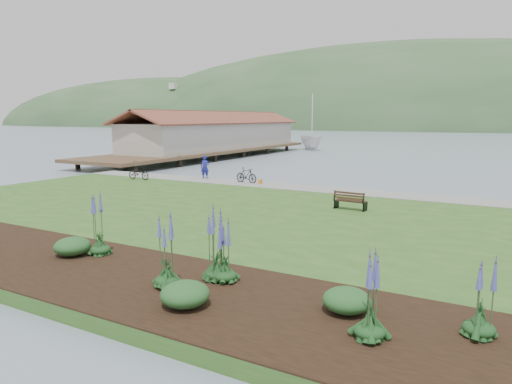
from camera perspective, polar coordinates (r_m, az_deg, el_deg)
ground at (r=21.83m, az=-1.40°, el=-2.98°), size 600.00×600.00×0.00m
lawn at (r=20.12m, az=-4.27°, el=-3.48°), size 34.00×20.00×0.40m
shoreline_path at (r=27.83m, az=5.78°, el=0.51°), size 34.00×2.20×0.03m
garden_bed at (r=12.34m, az=-12.57°, el=-10.94°), size 24.00×4.40×0.04m
pier_pavilion at (r=55.32m, az=-4.97°, el=7.19°), size 8.00×36.00×5.40m
park_bench at (r=21.56m, az=11.66°, el=-1.03°), size 1.49×0.69×0.90m
person at (r=31.92m, az=-6.40°, el=3.34°), size 0.81×0.67×1.92m
bicycle_a at (r=32.45m, az=-14.45°, el=2.30°), size 0.65×1.75×0.91m
bicycle_b at (r=29.84m, az=-1.22°, el=2.09°), size 0.73×1.71×1.00m
sailboat at (r=66.84m, az=6.96°, el=5.24°), size 13.81×13.81×25.52m
pannier at (r=29.28m, az=0.54°, el=1.29°), size 0.25×0.34×0.33m
echium_0 at (r=11.63m, az=-11.13°, el=-7.67°), size 0.62×0.62×2.08m
echium_1 at (r=11.87m, az=-3.95°, el=-8.18°), size 0.62×0.62×1.75m
echium_2 at (r=9.18m, az=14.14°, el=-13.45°), size 0.62×0.62×1.76m
echium_3 at (r=10.00m, az=26.30°, el=-12.24°), size 0.62×0.62×1.87m
echium_4 at (r=14.83m, az=-19.06°, el=-3.74°), size 0.62×0.62×2.39m
echium_5 at (r=11.94m, az=-4.98°, el=-6.66°), size 0.62×0.62×2.16m
shrub_0 at (r=15.25m, az=-21.97°, el=-6.31°), size 1.11×1.11×0.55m
shrub_1 at (r=10.61m, az=-8.86°, el=-12.50°), size 1.12×1.12×0.56m
shrub_2 at (r=10.40m, az=11.27°, el=-13.13°), size 1.06×1.06×0.53m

